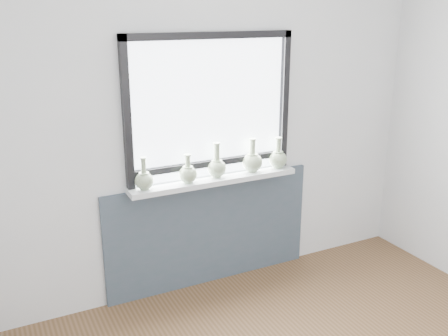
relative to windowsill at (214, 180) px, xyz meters
name	(u,v)px	position (x,y,z in m)	size (l,w,h in m)	color
back_wall	(208,122)	(0.00, 0.10, 0.42)	(3.60, 0.02, 2.60)	silver
apron_panel	(211,231)	(0.00, 0.07, -0.45)	(1.70, 0.03, 0.86)	#3F4959
windowsill	(214,180)	(0.00, 0.00, 0.00)	(1.32, 0.18, 0.04)	silver
window	(210,104)	(0.00, 0.06, 0.56)	(1.30, 0.06, 1.05)	black
vase_a	(144,180)	(-0.54, -0.01, 0.09)	(0.13, 0.13, 0.23)	#9EB58D
vase_b	(188,173)	(-0.22, -0.02, 0.09)	(0.13, 0.13, 0.21)	#9EB58D
vase_c	(217,166)	(0.02, 0.01, 0.10)	(0.14, 0.14, 0.26)	#9EB58D
vase_d	(252,161)	(0.33, 0.00, 0.10)	(0.16, 0.16, 0.26)	#9EB58D
vase_e	(278,158)	(0.56, 0.00, 0.10)	(0.14, 0.14, 0.25)	#9EB58D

